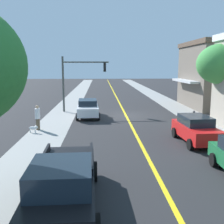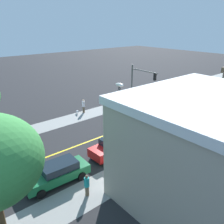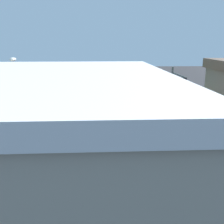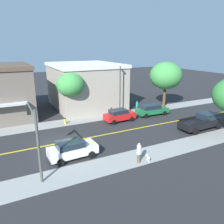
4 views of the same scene
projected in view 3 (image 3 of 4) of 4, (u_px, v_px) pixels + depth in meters
The scene contains 14 objects.
ground_plane at pixel (159, 136), 24.32m from camera, with size 140.00×140.00×0.00m, color #262628.
sidewalk_left at pixel (179, 167), 18.38m from camera, with size 2.79×126.00×0.01m, color gray.
sidewalk_right at pixel (147, 118), 30.25m from camera, with size 2.79×126.00×0.01m, color gray.
road_centerline_stripe at pixel (159, 136), 24.32m from camera, with size 0.20×126.00×0.00m, color yellow.
pale_office_building at pixel (38, 164), 10.68m from camera, with size 12.25×10.09×7.03m.
street_tree_left_near at pixel (126, 101), 16.15m from camera, with size 3.69×3.69×6.33m.
fire_hydrant at pixel (143, 159), 18.67m from camera, with size 0.44×0.24×0.82m.
parking_meter at pixel (44, 154), 18.17m from camera, with size 0.12×0.18×1.35m.
traffic_light_mast at pixel (176, 87), 27.99m from camera, with size 4.67×0.32×5.53m.
street_lamp at pixel (17, 104), 17.07m from camera, with size 0.70×0.36×7.23m.
red_sedan_left_curb at pixel (49, 143), 20.35m from camera, with size 2.13×4.22×1.63m.
white_sedan_right_curb at pixel (147, 117), 27.51m from camera, with size 2.20×4.36×1.58m.
pedestrian_white_shirt at pixel (99, 108), 30.54m from camera, with size 0.37×0.37×1.82m.
small_dog at pixel (91, 113), 30.78m from camera, with size 0.67×0.37×0.50m.
Camera 3 is at (-22.75, 5.45, 8.15)m, focal length 43.97 mm.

